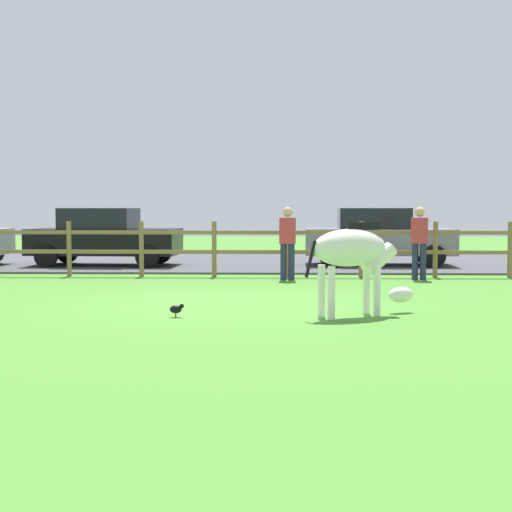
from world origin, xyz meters
The scene contains 9 objects.
ground_plane centered at (0.00, 0.00, 0.00)m, with size 60.00×60.00×0.00m, color #47842D.
parking_asphalt centered at (0.00, 9.30, 0.03)m, with size 28.00×7.40×0.05m, color #47474C.
paddock_fence centered at (-0.69, 5.00, 0.74)m, with size 20.73×0.11×1.30m.
zebra centered at (1.97, -1.38, 0.93)m, with size 1.77×1.13×1.41m.
crow_on_grass centered at (-0.68, -1.59, 0.13)m, with size 0.21×0.10×0.20m.
parked_car_black centered at (-3.95, 7.77, 0.84)m, with size 4.08×2.04×1.56m.
parked_car_grey centered at (3.52, 8.10, 0.84)m, with size 4.04×1.96×1.56m.
visitor_left_of_tree centered at (1.02, 4.24, 0.91)m, with size 0.37×0.24×1.64m.
visitor_right_of_tree centered at (3.99, 4.42, 0.91)m, with size 0.41×0.31×1.64m.
Camera 1 is at (0.87, -12.76, 1.63)m, focal length 53.38 mm.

